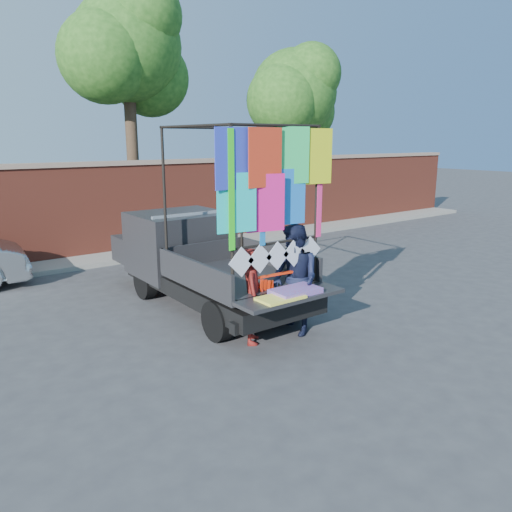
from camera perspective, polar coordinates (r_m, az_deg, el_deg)
ground at (r=9.07m, az=1.93°, el=-7.52°), size 90.00×90.00×0.00m
brick_wall at (r=14.73m, az=-15.35°, el=5.43°), size 30.00×0.45×2.61m
curb at (r=14.31m, az=-14.01°, el=0.13°), size 30.00×1.20×0.12m
tree_mid at (r=16.22m, az=-14.34°, el=21.68°), size 4.20×3.30×7.73m
tree_right at (r=19.59m, az=4.54°, el=17.73°), size 4.20×3.30×6.62m
pickup_truck at (r=10.19m, az=-7.18°, el=-0.19°), size 2.17×5.45×3.43m
woman at (r=7.96m, az=-0.45°, el=-4.59°), size 0.62×0.68×1.55m
man at (r=8.31m, az=4.43°, el=-2.73°), size 0.77×0.95×1.86m
streamer_bundle at (r=8.05m, az=1.57°, el=-3.49°), size 0.86×0.11×0.60m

